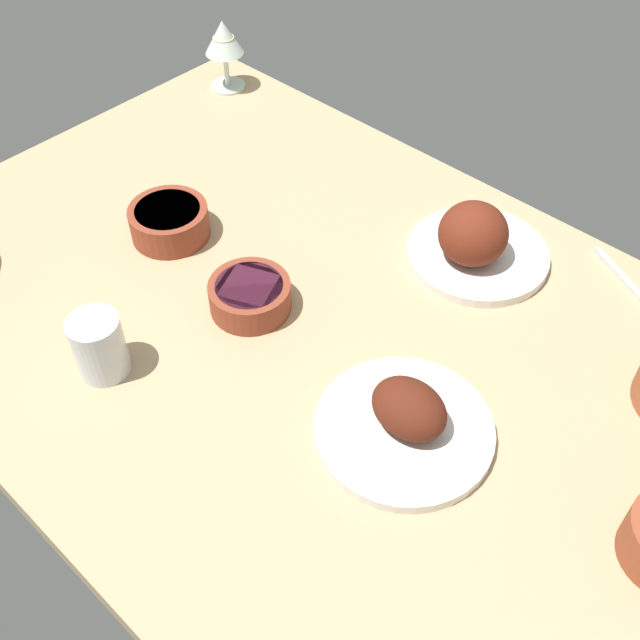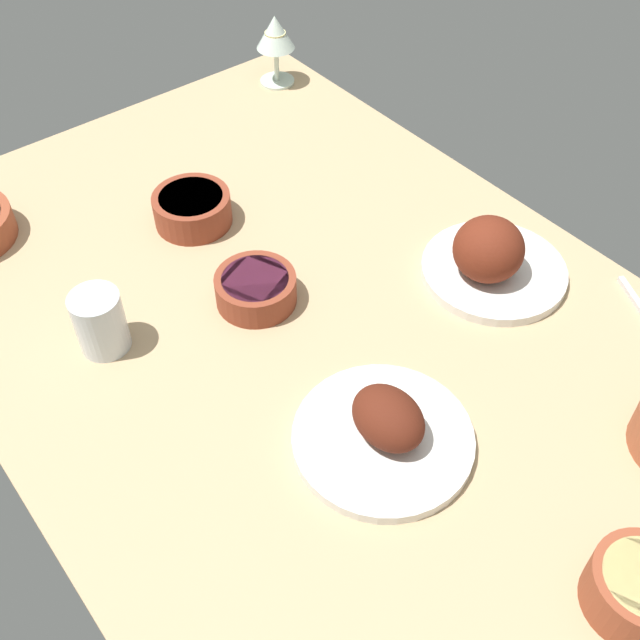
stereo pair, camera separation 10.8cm
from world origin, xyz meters
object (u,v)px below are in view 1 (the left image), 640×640
at_px(plate_far_side, 406,422).
at_px(wine_glass, 224,41).
at_px(plate_center_main, 475,243).
at_px(bowl_potatoes, 169,221).
at_px(water_tumbler, 99,346).
at_px(fork_loose, 632,288).
at_px(bowl_onions, 250,295).

bearing_deg(plate_far_side, wine_glass, 152.07).
relative_size(plate_center_main, wine_glass, 1.59).
xyz_separation_m(plate_far_side, bowl_potatoes, (-0.52, 0.05, 0.01)).
distance_m(plate_far_side, wine_glass, 0.90).
height_order(plate_far_side, water_tumbler, water_tumbler).
bearing_deg(plate_far_side, plate_center_main, 110.96).
distance_m(water_tumbler, fork_loose, 0.78).
distance_m(plate_far_side, fork_loose, 0.45).
distance_m(wine_glass, water_tumbler, 0.75).
bearing_deg(plate_far_side, fork_loose, 78.41).
bearing_deg(plate_far_side, water_tumbler, -151.90).
height_order(plate_far_side, fork_loose, plate_far_side).
relative_size(plate_far_side, bowl_potatoes, 1.82).
bearing_deg(plate_center_main, wine_glass, 171.91).
bearing_deg(fork_loose, bowl_potatoes, 59.81).
height_order(bowl_onions, wine_glass, wine_glass).
height_order(water_tumbler, fork_loose, water_tumbler).
bearing_deg(bowl_potatoes, water_tumbler, -57.79).
distance_m(plate_center_main, wine_glass, 0.68).
distance_m(bowl_onions, fork_loose, 0.58).
xyz_separation_m(bowl_potatoes, fork_loose, (0.61, 0.39, -0.02)).
distance_m(bowl_onions, wine_glass, 0.63).
height_order(plate_far_side, bowl_potatoes, plate_far_side).
distance_m(bowl_potatoes, wine_glass, 0.47).
bearing_deg(water_tumbler, bowl_onions, 74.24).
height_order(plate_center_main, bowl_onions, plate_center_main).
bearing_deg(wine_glass, water_tumbler, -55.38).
relative_size(plate_far_side, wine_glass, 1.65).
bearing_deg(plate_far_side, bowl_onions, 176.13).
distance_m(bowl_onions, water_tumbler, 0.23).
xyz_separation_m(water_tumbler, fork_loose, (0.46, 0.63, -0.04)).
bearing_deg(bowl_potatoes, bowl_onions, -6.83).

